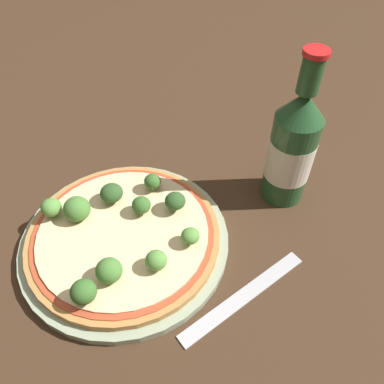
{
  "coord_description": "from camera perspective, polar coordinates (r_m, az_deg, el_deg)",
  "views": [
    {
      "loc": [
        0.21,
        -0.22,
        0.41
      ],
      "look_at": [
        0.04,
        0.06,
        0.06
      ],
      "focal_mm": 35.0,
      "sensor_mm": 36.0,
      "label": 1
    }
  ],
  "objects": [
    {
      "name": "pizza",
      "position": [
        0.5,
        -10.38,
        -6.43
      ],
      "size": [
        0.25,
        0.25,
        0.01
      ],
      "color": "#B77F42",
      "rests_on": "plate"
    },
    {
      "name": "broccoli_floret_7",
      "position": [
        0.52,
        -20.66,
        -2.22
      ],
      "size": [
        0.03,
        0.03,
        0.03
      ],
      "color": "#89A866",
      "rests_on": "pizza"
    },
    {
      "name": "broccoli_floret_1",
      "position": [
        0.52,
        -6.05,
        1.59
      ],
      "size": [
        0.02,
        0.02,
        0.03
      ],
      "color": "#89A866",
      "rests_on": "pizza"
    },
    {
      "name": "broccoli_floret_6",
      "position": [
        0.5,
        -7.73,
        -2.01
      ],
      "size": [
        0.02,
        0.02,
        0.03
      ],
      "color": "#89A866",
      "rests_on": "pizza"
    },
    {
      "name": "broccoli_floret_2",
      "position": [
        0.52,
        -12.17,
        -0.16
      ],
      "size": [
        0.03,
        0.03,
        0.03
      ],
      "color": "#89A866",
      "rests_on": "pizza"
    },
    {
      "name": "ground_plane",
      "position": [
        0.51,
        -7.71,
        -6.94
      ],
      "size": [
        3.0,
        3.0,
        0.0
      ],
      "primitive_type": "plane",
      "color": "#3D2819"
    },
    {
      "name": "beer_bottle",
      "position": [
        0.52,
        14.98,
        6.44
      ],
      "size": [
        0.06,
        0.06,
        0.22
      ],
      "color": "#234C28",
      "rests_on": "ground_plane"
    },
    {
      "name": "broccoli_floret_9",
      "position": [
        0.44,
        -16.2,
        -14.4
      ],
      "size": [
        0.03,
        0.03,
        0.03
      ],
      "color": "#89A866",
      "rests_on": "pizza"
    },
    {
      "name": "broccoli_floret_8",
      "position": [
        0.5,
        -2.58,
        -1.39
      ],
      "size": [
        0.03,
        0.03,
        0.03
      ],
      "color": "#89A866",
      "rests_on": "pizza"
    },
    {
      "name": "plate",
      "position": [
        0.51,
        -10.11,
        -7.28
      ],
      "size": [
        0.27,
        0.27,
        0.01
      ],
      "color": "#93A384",
      "rests_on": "ground_plane"
    },
    {
      "name": "broccoli_floret_3",
      "position": [
        0.51,
        -17.14,
        -2.49
      ],
      "size": [
        0.03,
        0.03,
        0.03
      ],
      "color": "#89A866",
      "rests_on": "pizza"
    },
    {
      "name": "broccoli_floret_0",
      "position": [
        0.45,
        -12.54,
        -11.61
      ],
      "size": [
        0.03,
        0.03,
        0.03
      ],
      "color": "#89A866",
      "rests_on": "pizza"
    },
    {
      "name": "broccoli_floret_5",
      "position": [
        0.46,
        -0.25,
        -6.73
      ],
      "size": [
        0.02,
        0.02,
        0.02
      ],
      "color": "#89A866",
      "rests_on": "pizza"
    },
    {
      "name": "fork",
      "position": [
        0.47,
        7.88,
        -15.42
      ],
      "size": [
        0.09,
        0.18,
        0.0
      ],
      "rotation": [
        0.0,
        0.0,
        1.19
      ],
      "color": "#B2B2B7",
      "rests_on": "ground_plane"
    },
    {
      "name": "broccoli_floret_4",
      "position": [
        0.45,
        -5.49,
        -10.33
      ],
      "size": [
        0.03,
        0.03,
        0.03
      ],
      "color": "#89A866",
      "rests_on": "pizza"
    }
  ]
}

